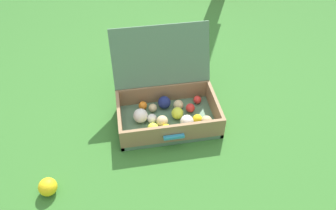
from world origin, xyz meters
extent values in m
plane|color=#336B28|center=(0.00, 0.00, 0.00)|extent=(16.00, 16.00, 0.00)
cube|color=#4C7051|center=(-0.07, -0.02, 0.01)|extent=(0.56, 0.35, 0.03)
cube|color=olive|center=(-0.34, -0.02, 0.07)|extent=(0.02, 0.35, 0.14)
cube|color=olive|center=(0.20, -0.02, 0.07)|extent=(0.02, 0.35, 0.14)
cube|color=olive|center=(-0.07, -0.19, 0.07)|extent=(0.52, 0.02, 0.14)
cube|color=olive|center=(-0.07, 0.14, 0.07)|extent=(0.52, 0.02, 0.14)
cube|color=#4C7051|center=(-0.07, 0.21, 0.30)|extent=(0.56, 0.14, 0.33)
cube|color=teal|center=(-0.07, -0.21, 0.08)|extent=(0.11, 0.02, 0.02)
sphere|color=white|center=(-0.22, -0.01, 0.07)|extent=(0.08, 0.08, 0.08)
sphere|color=white|center=(0.02, -0.10, 0.06)|extent=(0.07, 0.07, 0.07)
sphere|color=#D1B784|center=(0.14, -0.11, 0.06)|extent=(0.06, 0.06, 0.06)
sphere|color=#D1B784|center=(-0.14, 0.06, 0.05)|extent=(0.05, 0.05, 0.05)
sphere|color=yellow|center=(-0.10, -0.13, 0.06)|extent=(0.06, 0.06, 0.06)
sphere|color=white|center=(-0.16, -0.03, 0.05)|extent=(0.05, 0.05, 0.05)
sphere|color=orange|center=(-0.20, 0.09, 0.05)|extent=(0.05, 0.05, 0.05)
sphere|color=navy|center=(-0.07, 0.08, 0.06)|extent=(0.07, 0.07, 0.07)
sphere|color=#CCDB38|center=(-0.01, -0.02, 0.06)|extent=(0.07, 0.07, 0.07)
sphere|color=#CCDB38|center=(-0.17, -0.11, 0.06)|extent=(0.06, 0.06, 0.06)
sphere|color=#D1B784|center=(-0.11, -0.07, 0.06)|extent=(0.07, 0.07, 0.07)
sphere|color=yellow|center=(0.09, -0.08, 0.05)|extent=(0.05, 0.05, 0.05)
sphere|color=#D1B784|center=(0.01, 0.05, 0.05)|extent=(0.06, 0.06, 0.06)
sphere|color=red|center=(0.07, 0.02, 0.05)|extent=(0.05, 0.05, 0.05)
sphere|color=red|center=(0.13, 0.08, 0.05)|extent=(0.05, 0.05, 0.05)
sphere|color=yellow|center=(-0.70, -0.38, 0.04)|extent=(0.09, 0.09, 0.09)
camera|label=1|loc=(-0.29, -1.32, 1.35)|focal=34.99mm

